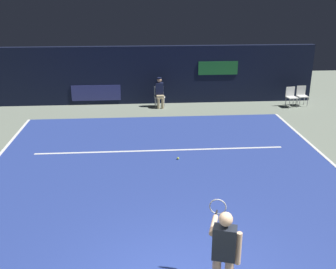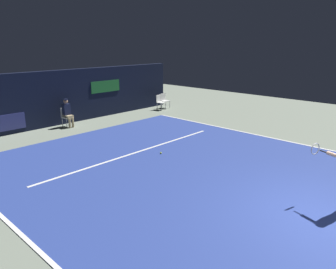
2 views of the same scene
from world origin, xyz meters
name	(u,v)px [view 1 (image 1 of 2)]	position (x,y,z in m)	size (l,w,h in m)	color
ground_plane	(164,178)	(0.00, 4.64, 0.00)	(30.03, 30.03, 0.00)	gray
court_surface	(164,178)	(0.00, 4.64, 0.01)	(10.27, 11.29, 0.01)	navy
line_service	(160,150)	(0.00, 6.62, 0.01)	(8.01, 0.10, 0.01)	white
back_wall	(153,75)	(0.00, 12.55, 1.30)	(14.76, 0.33, 2.60)	black
tennis_player	(224,253)	(0.62, -0.08, 0.99)	(0.50, 1.04, 1.73)	#DBAD89
line_judge_on_chair	(160,92)	(0.26, 11.78, 0.69)	(0.47, 0.55, 1.32)	white
courtside_chair_near	(291,96)	(6.11, 11.41, 0.50)	(0.50, 0.48, 0.88)	white
courtside_chair_far	(302,95)	(6.66, 11.59, 0.50)	(0.46, 0.44, 0.88)	white
tennis_ball	(178,158)	(0.50, 5.86, 0.05)	(0.07, 0.07, 0.07)	#CCE033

